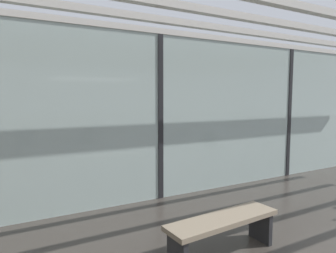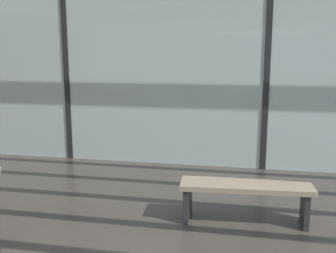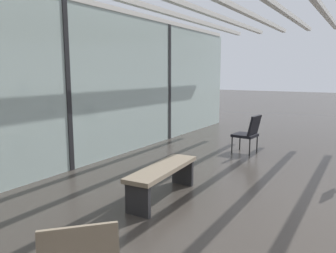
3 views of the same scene
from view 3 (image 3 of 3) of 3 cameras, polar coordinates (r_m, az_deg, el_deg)
The scene contains 5 objects.
glass_curtain_wall at distance 6.22m, azimuth -17.15°, elevation 6.40°, with size 14.00×0.08×3.04m, color #A3B7B2.
window_mullion_1 at distance 6.22m, azimuth -17.15°, elevation 6.40°, with size 0.10×0.12×3.04m, color black.
window_mullion_2 at distance 8.93m, azimuth 0.04°, elevation 7.53°, with size 0.10×0.12×3.04m, color black.
lounge_chair_0 at distance 7.57m, azimuth 13.82°, elevation -0.86°, with size 0.53×0.57×0.87m.
waiting_bench at distance 4.75m, azimuth -0.89°, elevation -8.17°, with size 1.52×0.51×0.47m.
Camera 3 is at (-4.11, 0.54, 1.78)m, focal length 35.20 mm.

